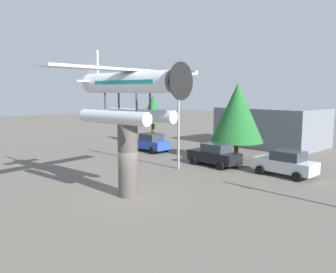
# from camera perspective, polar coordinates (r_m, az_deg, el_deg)

# --- Properties ---
(ground_plane) EXTENTS (140.00, 140.00, 0.00)m
(ground_plane) POSITION_cam_1_polar(r_m,az_deg,el_deg) (19.74, -6.47, -9.62)
(ground_plane) COLOR #605B54
(display_pedestal) EXTENTS (1.10, 1.10, 4.08)m
(display_pedestal) POSITION_cam_1_polar(r_m,az_deg,el_deg) (19.24, -6.56, -3.80)
(display_pedestal) COLOR #4C4742
(display_pedestal) RESTS_ON ground
(floatplane_monument) EXTENTS (7.06, 10.45, 4.00)m
(floatplane_monument) POSITION_cam_1_polar(r_m,az_deg,el_deg) (18.79, -6.45, 7.33)
(floatplane_monument) COLOR silver
(floatplane_monument) RESTS_ON display_pedestal
(car_near_blue) EXTENTS (4.20, 2.02, 1.76)m
(car_near_blue) POSITION_cam_1_polar(r_m,az_deg,el_deg) (33.72, -2.92, -0.95)
(car_near_blue) COLOR #2847B7
(car_near_blue) RESTS_ON ground
(car_mid_black) EXTENTS (4.20, 2.02, 1.76)m
(car_mid_black) POSITION_cam_1_polar(r_m,az_deg,el_deg) (27.38, 7.62, -2.95)
(car_mid_black) COLOR black
(car_mid_black) RESTS_ON ground
(car_far_silver) EXTENTS (4.20, 2.02, 1.76)m
(car_far_silver) POSITION_cam_1_polar(r_m,az_deg,el_deg) (25.21, 18.66, -4.17)
(car_far_silver) COLOR silver
(car_far_silver) RESTS_ON ground
(streetlight_primary) EXTENTS (1.84, 0.28, 7.23)m
(streetlight_primary) POSITION_cam_1_polar(r_m,az_deg,el_deg) (25.52, 2.08, 3.96)
(streetlight_primary) COLOR gray
(streetlight_primary) RESTS_ON ground
(storefront_building) EXTENTS (10.15, 6.93, 4.04)m
(storefront_building) POSITION_cam_1_polar(r_m,az_deg,el_deg) (38.64, 16.56, 1.51)
(storefront_building) COLOR slate
(storefront_building) RESTS_ON ground
(tree_west) EXTENTS (2.72, 2.72, 5.35)m
(tree_west) POSITION_cam_1_polar(r_m,az_deg,el_deg) (38.43, -2.48, 4.44)
(tree_west) COLOR brown
(tree_west) RESTS_ON ground
(tree_east) EXTENTS (4.33, 4.33, 6.45)m
(tree_east) POSITION_cam_1_polar(r_m,az_deg,el_deg) (29.10, 11.25, 3.84)
(tree_east) COLOR brown
(tree_east) RESTS_ON ground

